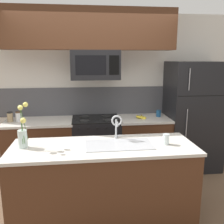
{
  "coord_description": "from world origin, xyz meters",
  "views": [
    {
      "loc": [
        -0.22,
        -3.01,
        1.88
      ],
      "look_at": [
        0.19,
        0.27,
        1.16
      ],
      "focal_mm": 40.0,
      "sensor_mm": 36.0,
      "label": 1
    }
  ],
  "objects_px": {
    "storage_jar_tall": "(10,117)",
    "storage_jar_medium": "(19,117)",
    "microwave": "(95,65)",
    "sink_faucet": "(117,124)",
    "drinking_glass": "(166,139)",
    "stove_range": "(96,145)",
    "coffee_tin": "(159,113)",
    "refrigerator": "(192,116)",
    "flower_vase": "(23,134)",
    "banana_bunch": "(141,117)"
  },
  "relations": [
    {
      "from": "storage_jar_tall",
      "to": "storage_jar_medium",
      "type": "relative_size",
      "value": 0.99
    },
    {
      "from": "microwave",
      "to": "storage_jar_medium",
      "type": "bearing_deg",
      "value": 178.68
    },
    {
      "from": "sink_faucet",
      "to": "drinking_glass",
      "type": "xyz_separation_m",
      "value": [
        0.54,
        -0.24,
        -0.14
      ]
    },
    {
      "from": "stove_range",
      "to": "drinking_glass",
      "type": "distance_m",
      "value": 1.57
    },
    {
      "from": "drinking_glass",
      "to": "coffee_tin",
      "type": "bearing_deg",
      "value": 76.12
    },
    {
      "from": "refrigerator",
      "to": "flower_vase",
      "type": "height_order",
      "value": "refrigerator"
    },
    {
      "from": "microwave",
      "to": "storage_jar_tall",
      "type": "distance_m",
      "value": 1.54
    },
    {
      "from": "refrigerator",
      "to": "coffee_tin",
      "type": "height_order",
      "value": "refrigerator"
    },
    {
      "from": "stove_range",
      "to": "storage_jar_tall",
      "type": "height_order",
      "value": "storage_jar_tall"
    },
    {
      "from": "refrigerator",
      "to": "storage_jar_tall",
      "type": "bearing_deg",
      "value": -179.58
    },
    {
      "from": "sink_faucet",
      "to": "drinking_glass",
      "type": "relative_size",
      "value": 2.5
    },
    {
      "from": "coffee_tin",
      "to": "flower_vase",
      "type": "relative_size",
      "value": 0.22
    },
    {
      "from": "flower_vase",
      "to": "refrigerator",
      "type": "bearing_deg",
      "value": 25.99
    },
    {
      "from": "drinking_glass",
      "to": "flower_vase",
      "type": "height_order",
      "value": "flower_vase"
    },
    {
      "from": "storage_jar_tall",
      "to": "storage_jar_medium",
      "type": "bearing_deg",
      "value": 3.76
    },
    {
      "from": "storage_jar_medium",
      "to": "sink_faucet",
      "type": "distance_m",
      "value": 1.75
    },
    {
      "from": "banana_bunch",
      "to": "sink_faucet",
      "type": "xyz_separation_m",
      "value": [
        -0.55,
        -0.99,
        0.18
      ]
    },
    {
      "from": "stove_range",
      "to": "microwave",
      "type": "relative_size",
      "value": 1.25
    },
    {
      "from": "stove_range",
      "to": "flower_vase",
      "type": "relative_size",
      "value": 1.88
    },
    {
      "from": "sink_faucet",
      "to": "flower_vase",
      "type": "bearing_deg",
      "value": -171.82
    },
    {
      "from": "drinking_glass",
      "to": "stove_range",
      "type": "bearing_deg",
      "value": 119.27
    },
    {
      "from": "microwave",
      "to": "flower_vase",
      "type": "distance_m",
      "value": 1.63
    },
    {
      "from": "banana_bunch",
      "to": "drinking_glass",
      "type": "relative_size",
      "value": 1.56
    },
    {
      "from": "microwave",
      "to": "refrigerator",
      "type": "distance_m",
      "value": 1.86
    },
    {
      "from": "storage_jar_tall",
      "to": "banana_bunch",
      "type": "height_order",
      "value": "storage_jar_tall"
    },
    {
      "from": "storage_jar_tall",
      "to": "sink_faucet",
      "type": "relative_size",
      "value": 0.5
    },
    {
      "from": "refrigerator",
      "to": "storage_jar_tall",
      "type": "height_order",
      "value": "refrigerator"
    },
    {
      "from": "storage_jar_tall",
      "to": "storage_jar_medium",
      "type": "xyz_separation_m",
      "value": [
        0.13,
        0.01,
        0.0
      ]
    },
    {
      "from": "storage_jar_medium",
      "to": "banana_bunch",
      "type": "height_order",
      "value": "storage_jar_medium"
    },
    {
      "from": "microwave",
      "to": "drinking_glass",
      "type": "height_order",
      "value": "microwave"
    },
    {
      "from": "storage_jar_medium",
      "to": "drinking_glass",
      "type": "distance_m",
      "value": 2.32
    },
    {
      "from": "storage_jar_tall",
      "to": "storage_jar_medium",
      "type": "distance_m",
      "value": 0.13
    },
    {
      "from": "microwave",
      "to": "storage_jar_tall",
      "type": "xyz_separation_m",
      "value": [
        -1.33,
        0.02,
        -0.79
      ]
    },
    {
      "from": "flower_vase",
      "to": "banana_bunch",
      "type": "bearing_deg",
      "value": 35.47
    },
    {
      "from": "coffee_tin",
      "to": "sink_faucet",
      "type": "distance_m",
      "value": 1.41
    },
    {
      "from": "stove_range",
      "to": "storage_jar_tall",
      "type": "bearing_deg",
      "value": -179.93
    },
    {
      "from": "coffee_tin",
      "to": "drinking_glass",
      "type": "distance_m",
      "value": 1.39
    },
    {
      "from": "banana_bunch",
      "to": "drinking_glass",
      "type": "distance_m",
      "value": 1.24
    },
    {
      "from": "microwave",
      "to": "banana_bunch",
      "type": "distance_m",
      "value": 1.12
    },
    {
      "from": "refrigerator",
      "to": "drinking_glass",
      "type": "relative_size",
      "value": 14.91
    },
    {
      "from": "storage_jar_medium",
      "to": "flower_vase",
      "type": "xyz_separation_m",
      "value": [
        0.33,
        -1.21,
        0.08
      ]
    },
    {
      "from": "refrigerator",
      "to": "banana_bunch",
      "type": "bearing_deg",
      "value": -174.96
    },
    {
      "from": "microwave",
      "to": "sink_faucet",
      "type": "height_order",
      "value": "microwave"
    },
    {
      "from": "sink_faucet",
      "to": "microwave",
      "type": "bearing_deg",
      "value": 100.41
    },
    {
      "from": "stove_range",
      "to": "storage_jar_medium",
      "type": "bearing_deg",
      "value": 179.68
    },
    {
      "from": "stove_range",
      "to": "sink_faucet",
      "type": "xyz_separation_m",
      "value": [
        0.19,
        -1.05,
        0.65
      ]
    },
    {
      "from": "microwave",
      "to": "flower_vase",
      "type": "bearing_deg",
      "value": -126.27
    },
    {
      "from": "microwave",
      "to": "banana_bunch",
      "type": "bearing_deg",
      "value": -3.02
    },
    {
      "from": "stove_range",
      "to": "sink_faucet",
      "type": "relative_size",
      "value": 3.04
    },
    {
      "from": "storage_jar_medium",
      "to": "flower_vase",
      "type": "height_order",
      "value": "flower_vase"
    }
  ]
}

